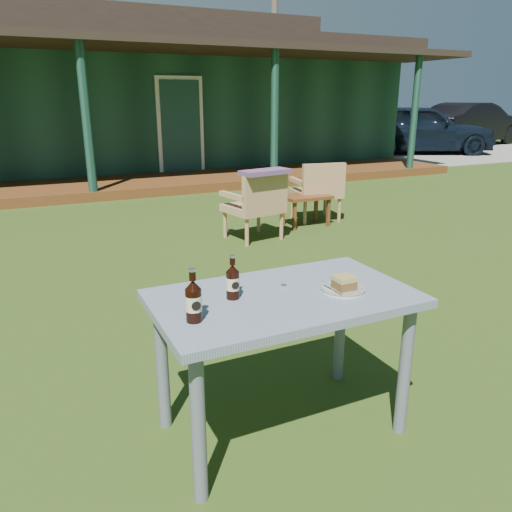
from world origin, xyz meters
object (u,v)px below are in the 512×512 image
cafe_table (283,315)px  cake_slice (344,282)px  car_far (471,124)px  cola_bottle_near (233,281)px  car_near (419,129)px  plate (343,289)px  armchair_left (257,203)px  cola_bottle_far (194,301)px  side_table (306,200)px  armchair_right (318,188)px

cafe_table → cake_slice: 0.32m
car_far → cola_bottle_near: (-13.71, -11.13, 0.08)m
car_near → cola_bottle_near: 13.94m
car_near → plate: size_ratio=20.72×
car_far → armchair_left: 14.50m
cola_bottle_far → side_table: (2.71, 3.65, -0.47)m
cola_bottle_near → armchair_right: cola_bottle_near is taller
cake_slice → cola_bottle_far: size_ratio=0.41×
car_far → armchair_left: (-12.10, -7.99, -0.28)m
armchair_right → car_far: bearing=34.3°
armchair_left → cola_bottle_far: bearing=-119.2°
cola_bottle_near → cola_bottle_far: cola_bottle_far is taller
cola_bottle_near → side_table: 4.31m
plate → armchair_right: (2.26, 3.79, -0.29)m
car_far → cola_bottle_far: car_far is taller
car_far → car_near: bearing=101.8°
car_far → side_table: 13.59m
cafe_table → cake_slice: (0.27, -0.09, 0.15)m
cake_slice → plate: bearing=81.6°
car_near → cola_bottle_far: bearing=158.8°
cake_slice → cola_bottle_near: cola_bottle_near is taller
armchair_left → cafe_table: bearing=-113.3°
car_near → car_far: (3.71, 1.43, 0.00)m
side_table → cafe_table: bearing=-122.3°
armchair_right → side_table: (-0.29, -0.16, -0.10)m
side_table → armchair_left: bearing=-157.8°
car_far → plate: bearing=121.2°
cola_bottle_near → armchair_left: cola_bottle_near is taller
plate → cola_bottle_near: (-0.50, 0.13, 0.07)m
car_near → cake_slice: 13.69m
cola_bottle_near → armchair_left: (1.61, 3.14, -0.36)m
car_near → cola_bottle_near: size_ratio=20.78×
cafe_table → cola_bottle_far: bearing=-168.1°
cola_bottle_near → cola_bottle_far: size_ratio=0.90×
car_near → armchair_right: car_near is taller
cafe_table → cake_slice: cake_slice is taller
cafe_table → side_table: size_ratio=2.00×
car_near → armchair_left: bearing=152.9°
car_near → cafe_table: (-9.78, -9.76, -0.10)m
cafe_table → cola_bottle_far: (-0.46, -0.10, 0.19)m
cola_bottle_far → cola_bottle_near: bearing=33.6°
side_table → cola_bottle_far: bearing=-126.6°
cake_slice → side_table: size_ratio=0.15×
armchair_right → cafe_table: bearing=-124.3°
armchair_right → side_table: bearing=-150.4°
car_far → cafe_table: car_far is taller
cafe_table → side_table: 4.21m
car_near → cola_bottle_far: 14.22m
cake_slice → armchair_left: size_ratio=0.12×
plate → cake_slice: bearing=-98.4°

